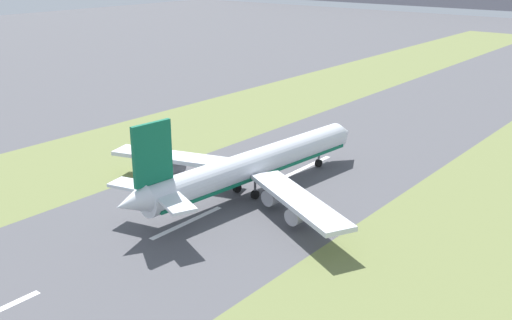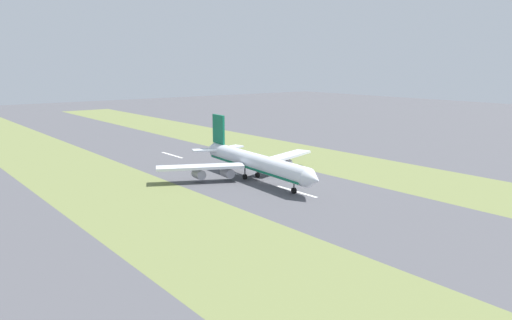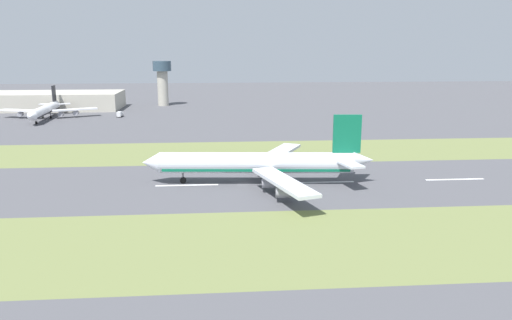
% 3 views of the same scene
% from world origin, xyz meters
% --- Properties ---
extents(ground_plane, '(800.00, 800.00, 0.00)m').
position_xyz_m(ground_plane, '(0.00, 0.00, 0.00)').
color(ground_plane, '#4C4C51').
extents(grass_median_west, '(40.00, 600.00, 0.01)m').
position_xyz_m(grass_median_west, '(-45.00, 0.00, 0.00)').
color(grass_median_west, olive).
rests_on(grass_median_west, ground).
extents(grass_median_east, '(40.00, 600.00, 0.01)m').
position_xyz_m(grass_median_east, '(45.00, 0.00, 0.00)').
color(grass_median_east, olive).
rests_on(grass_median_east, ground).
extents(centreline_dash_mid, '(1.20, 18.00, 0.01)m').
position_xyz_m(centreline_dash_mid, '(0.00, -23.62, 0.01)').
color(centreline_dash_mid, silver).
rests_on(centreline_dash_mid, ground).
extents(centreline_dash_far, '(1.20, 18.00, 0.01)m').
position_xyz_m(centreline_dash_far, '(0.00, 16.38, 0.01)').
color(centreline_dash_far, silver).
rests_on(centreline_dash_far, ground).
extents(airplane_main_jet, '(63.91, 67.22, 20.20)m').
position_xyz_m(airplane_main_jet, '(0.22, -5.52, 6.02)').
color(airplane_main_jet, silver).
rests_on(airplane_main_jet, ground).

